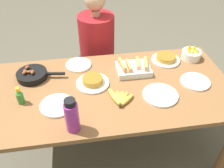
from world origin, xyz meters
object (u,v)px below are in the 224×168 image
object	(u,v)px
water_bottle	(72,116)
person_figure	(98,62)
banana_bunch	(120,99)
empty_plate_far_right	(160,95)
frittata_plate_side	(93,82)
skillet	(33,75)
fruit_bowl_mango	(191,54)
frittata_plate_center	(166,59)
empty_plate_near_front	(57,105)
empty_plate_mid_edge	(79,65)
empty_plate_far_left	(195,82)
hot_sauce_bottle	(20,96)
melon_tray	(133,68)

from	to	relation	value
water_bottle	person_figure	bearing A→B (deg)	76.59
banana_bunch	empty_plate_far_right	distance (m)	0.29
frittata_plate_side	water_bottle	world-z (taller)	water_bottle
empty_plate_far_right	skillet	bearing A→B (deg)	158.76
empty_plate_far_right	fruit_bowl_mango	distance (m)	0.59
frittata_plate_side	fruit_bowl_mango	bearing A→B (deg)	14.43
frittata_plate_center	empty_plate_near_front	xyz separation A→B (m)	(-0.90, -0.42, -0.01)
skillet	empty_plate_mid_edge	xyz separation A→B (m)	(0.36, 0.11, -0.02)
empty_plate_far_left	empty_plate_mid_edge	distance (m)	0.94
empty_plate_far_left	hot_sauce_bottle	bearing A→B (deg)	-178.87
skillet	fruit_bowl_mango	world-z (taller)	fruit_bowl_mango
empty_plate_mid_edge	hot_sauce_bottle	world-z (taller)	hot_sauce_bottle
empty_plate_far_left	fruit_bowl_mango	xyz separation A→B (m)	(0.10, 0.32, 0.04)
banana_bunch	hot_sauce_bottle	xyz separation A→B (m)	(-0.67, 0.08, 0.04)
person_figure	skillet	bearing A→B (deg)	-137.80
skillet	empty_plate_mid_edge	bearing A→B (deg)	25.01
hot_sauce_bottle	water_bottle	bearing A→B (deg)	-39.44
empty_plate_far_right	empty_plate_near_front	bearing A→B (deg)	179.48
water_bottle	empty_plate_far_left	bearing A→B (deg)	18.54
melon_tray	banana_bunch	bearing A→B (deg)	-117.43
hot_sauce_bottle	melon_tray	bearing A→B (deg)	15.49
hot_sauce_bottle	empty_plate_mid_edge	bearing A→B (deg)	43.36
empty_plate_mid_edge	empty_plate_near_front	bearing A→B (deg)	-109.94
skillet	empty_plate_near_front	bearing A→B (deg)	-53.24
frittata_plate_center	frittata_plate_side	distance (m)	0.68
frittata_plate_center	fruit_bowl_mango	xyz separation A→B (m)	(0.23, 0.01, 0.02)
banana_bunch	empty_plate_far_left	xyz separation A→B (m)	(0.60, 0.11, -0.01)
melon_tray	person_figure	xyz separation A→B (m)	(-0.24, 0.54, -0.27)
empty_plate_near_front	empty_plate_far_right	size ratio (longest dim) A/B	0.91
skillet	person_figure	distance (m)	0.79
banana_bunch	frittata_plate_center	size ratio (longest dim) A/B	0.85
melon_tray	frittata_plate_side	world-z (taller)	melon_tray
empty_plate_near_front	fruit_bowl_mango	bearing A→B (deg)	20.52
empty_plate_near_front	fruit_bowl_mango	size ratio (longest dim) A/B	1.41
water_bottle	fruit_bowl_mango	bearing A→B (deg)	31.75
banana_bunch	fruit_bowl_mango	distance (m)	0.82
banana_bunch	fruit_bowl_mango	world-z (taller)	fruit_bowl_mango
empty_plate_far_left	fruit_bowl_mango	bearing A→B (deg)	72.82
frittata_plate_center	person_figure	world-z (taller)	person_figure
person_figure	empty_plate_far_right	bearing A→B (deg)	-66.89
water_bottle	empty_plate_near_front	bearing A→B (deg)	116.65
water_bottle	frittata_plate_side	bearing A→B (deg)	69.34
skillet	empty_plate_far_left	xyz separation A→B (m)	(1.22, -0.25, -0.02)
empty_plate_mid_edge	fruit_bowl_mango	bearing A→B (deg)	-2.04
fruit_bowl_mango	hot_sauce_bottle	size ratio (longest dim) A/B	1.24
frittata_plate_center	empty_plate_far_left	distance (m)	0.34
person_figure	empty_plate_near_front	bearing A→B (deg)	-112.93
fruit_bowl_mango	person_figure	size ratio (longest dim) A/B	0.13
skillet	water_bottle	size ratio (longest dim) A/B	1.55
frittata_plate_side	person_figure	world-z (taller)	person_figure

